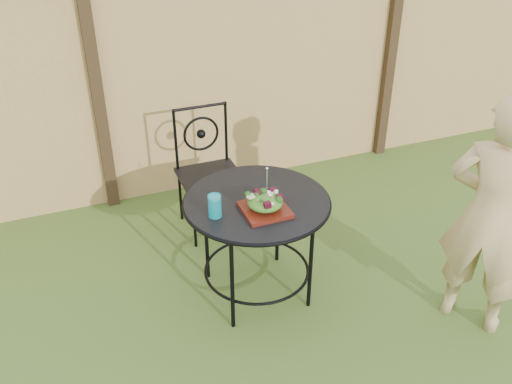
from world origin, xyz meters
The scene contains 9 objects.
ground centered at (0.00, 0.00, 0.00)m, with size 60.00×60.00×0.00m, color #274B18.
fence centered at (0.00, 2.19, 0.95)m, with size 8.00×0.12×1.90m.
patio_table centered at (-0.58, 0.66, 0.59)m, with size 0.92×0.92×0.72m.
patio_chair centered at (-0.62, 1.56, 0.50)m, with size 0.46×0.46×0.95m.
diner centered at (0.58, -0.06, 0.76)m, with size 0.56×0.36×1.52m, color tan.
salad_plate centered at (-0.58, 0.53, 0.74)m, with size 0.27×0.27×0.02m, color #400B09.
salad centered at (-0.58, 0.53, 0.79)m, with size 0.21×0.21×0.08m, color #235614.
fork centered at (-0.57, 0.53, 0.92)m, with size 0.01×0.01×0.18m, color silver.
drinking_glass centered at (-0.88, 0.59, 0.79)m, with size 0.08×0.08×0.14m, color #0E8FA2.
Camera 1 is at (-1.68, -2.10, 2.58)m, focal length 40.00 mm.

